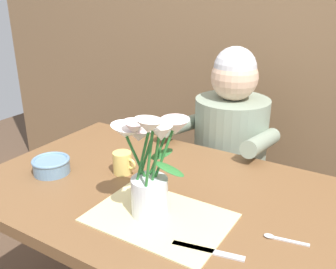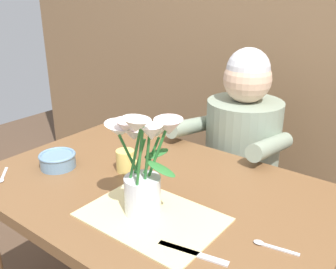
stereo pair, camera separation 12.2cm
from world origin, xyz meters
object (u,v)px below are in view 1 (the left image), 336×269
seated_person (228,166)px  dinner_knife (208,251)px  ceramic_mug (123,163)px  flower_vase (150,163)px  ceramic_bowl (51,165)px

seated_person → dinner_knife: bearing=-68.1°
dinner_knife → ceramic_mug: ceramic_mug is taller
flower_vase → dinner_knife: flower_vase is taller
seated_person → flower_vase: (0.06, -0.76, 0.35)m
ceramic_mug → dinner_knife: bearing=-27.1°
ceramic_bowl → ceramic_mug: (0.22, 0.14, 0.01)m
dinner_knife → seated_person: bearing=97.5°
flower_vase → ceramic_bowl: size_ratio=2.48×
flower_vase → dinner_knife: bearing=-16.3°
dinner_knife → ceramic_bowl: bearing=160.3°
seated_person → flower_vase: bearing=-82.3°
seated_person → ceramic_bowl: 0.85m
seated_person → dinner_knife: 0.89m
ceramic_bowl → ceramic_mug: size_ratio=1.46×
flower_vase → ceramic_mug: flower_vase is taller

